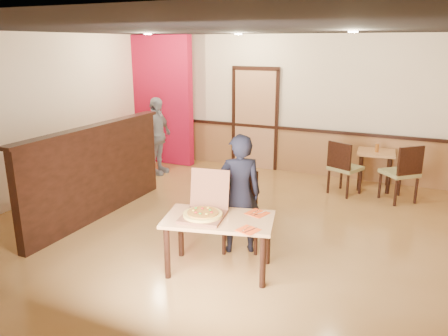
# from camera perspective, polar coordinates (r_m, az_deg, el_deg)

# --- Properties ---
(floor) EXTENTS (7.00, 7.00, 0.00)m
(floor) POSITION_cam_1_polar(r_m,az_deg,el_deg) (6.31, -0.47, -8.54)
(floor) COLOR #B38045
(floor) RESTS_ON ground
(ceiling) EXTENTS (7.00, 7.00, 0.00)m
(ceiling) POSITION_cam_1_polar(r_m,az_deg,el_deg) (5.74, -0.54, 17.78)
(ceiling) COLOR black
(ceiling) RESTS_ON wall_back
(wall_back) EXTENTS (7.00, 0.00, 7.00)m
(wall_back) POSITION_cam_1_polar(r_m,az_deg,el_deg) (9.11, 8.96, 8.12)
(wall_back) COLOR #F9E5C3
(wall_back) RESTS_ON floor
(wall_left) EXTENTS (0.00, 7.00, 7.00)m
(wall_left) POSITION_cam_1_polar(r_m,az_deg,el_deg) (7.98, -24.02, 5.83)
(wall_left) COLOR #F9E5C3
(wall_left) RESTS_ON floor
(wainscot_back) EXTENTS (7.00, 0.04, 0.90)m
(wainscot_back) POSITION_cam_1_polar(r_m,az_deg,el_deg) (9.26, 8.66, 2.27)
(wainscot_back) COLOR #9A683D
(wainscot_back) RESTS_ON floor
(chair_rail_back) EXTENTS (7.00, 0.06, 0.06)m
(chair_rail_back) POSITION_cam_1_polar(r_m,az_deg,el_deg) (9.14, 8.75, 5.10)
(chair_rail_back) COLOR black
(chair_rail_back) RESTS_ON wall_back
(back_door) EXTENTS (0.90, 0.06, 2.10)m
(back_door) POSITION_cam_1_polar(r_m,az_deg,el_deg) (9.38, 4.07, 6.32)
(back_door) COLOR tan
(back_door) RESTS_ON wall_back
(booth_partition) EXTENTS (0.20, 3.10, 1.44)m
(booth_partition) POSITION_cam_1_polar(r_m,az_deg,el_deg) (6.94, -16.34, -0.42)
(booth_partition) COLOR black
(booth_partition) RESTS_ON floor
(red_accent_panel) EXTENTS (1.60, 0.20, 2.78)m
(red_accent_panel) POSITION_cam_1_polar(r_m,az_deg,el_deg) (9.86, -8.49, 8.72)
(red_accent_panel) COLOR #A50B2D
(red_accent_panel) RESTS_ON floor
(spot_a) EXTENTS (0.14, 0.14, 0.02)m
(spot_a) POSITION_cam_1_polar(r_m,az_deg,el_deg) (8.45, -9.92, 16.86)
(spot_a) COLOR #FFD6B2
(spot_a) RESTS_ON ceiling
(spot_b) EXTENTS (0.14, 0.14, 0.02)m
(spot_b) POSITION_cam_1_polar(r_m,az_deg,el_deg) (8.35, 1.88, 17.09)
(spot_b) COLOR #FFD6B2
(spot_b) RESTS_ON ceiling
(spot_c) EXTENTS (0.14, 0.14, 0.02)m
(spot_c) POSITION_cam_1_polar(r_m,az_deg,el_deg) (6.78, 16.52, 16.72)
(spot_c) COLOR #FFD6B2
(spot_c) RESTS_ON ceiling
(main_table) EXTENTS (1.39, 1.00, 0.67)m
(main_table) POSITION_cam_1_polar(r_m,az_deg,el_deg) (5.13, -0.67, -7.63)
(main_table) COLOR tan
(main_table) RESTS_ON floor
(diner_chair) EXTENTS (0.64, 0.64, 1.00)m
(diner_chair) POSITION_cam_1_polar(r_m,az_deg,el_deg) (5.77, 2.11, -5.12)
(diner_chair) COLOR olive
(diner_chair) RESTS_ON floor
(side_chair_left) EXTENTS (0.63, 0.63, 0.97)m
(side_chair_left) POSITION_cam_1_polar(r_m,az_deg,el_deg) (8.00, 15.31, 0.28)
(side_chair_left) COLOR olive
(side_chair_left) RESTS_ON floor
(side_chair_right) EXTENTS (0.71, 0.71, 1.01)m
(side_chair_right) POSITION_cam_1_polar(r_m,az_deg,el_deg) (7.92, 22.32, -0.37)
(side_chair_right) COLOR olive
(side_chair_right) RESTS_ON floor
(side_table) EXTENTS (0.71, 0.71, 0.71)m
(side_table) POSITION_cam_1_polar(r_m,az_deg,el_deg) (8.54, 19.18, 0.95)
(side_table) COLOR tan
(side_table) RESTS_ON floor
(diner) EXTENTS (0.68, 0.61, 1.56)m
(diner) POSITION_cam_1_polar(r_m,az_deg,el_deg) (5.54, 2.01, -3.43)
(diner) COLOR black
(diner) RESTS_ON floor
(passerby) EXTENTS (0.41, 0.94, 1.59)m
(passerby) POSITION_cam_1_polar(r_m,az_deg,el_deg) (9.02, -8.80, 4.12)
(passerby) COLOR gray
(passerby) RESTS_ON floor
(pizza_box) EXTENTS (0.56, 0.63, 0.51)m
(pizza_box) POSITION_cam_1_polar(r_m,az_deg,el_deg) (5.10, -2.62, -5.71)
(pizza_box) COLOR brown
(pizza_box) RESTS_ON main_table
(pizza) EXTENTS (0.48, 0.48, 0.03)m
(pizza) POSITION_cam_1_polar(r_m,az_deg,el_deg) (5.06, -2.80, -6.07)
(pizza) COLOR #E9C654
(pizza) RESTS_ON pizza_box
(napkin_near) EXTENTS (0.26, 0.26, 0.01)m
(napkin_near) POSITION_cam_1_polar(r_m,az_deg,el_deg) (4.77, 3.16, -8.09)
(napkin_near) COLOR #EC4510
(napkin_near) RESTS_ON main_table
(napkin_far) EXTENTS (0.28, 0.28, 0.01)m
(napkin_far) POSITION_cam_1_polar(r_m,az_deg,el_deg) (5.23, 4.35, -5.91)
(napkin_far) COLOR #EC4510
(napkin_far) RESTS_ON main_table
(condiment) EXTENTS (0.06, 0.06, 0.16)m
(condiment) POSITION_cam_1_polar(r_m,az_deg,el_deg) (8.42, 19.35, 2.49)
(condiment) COLOR #99531B
(condiment) RESTS_ON side_table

